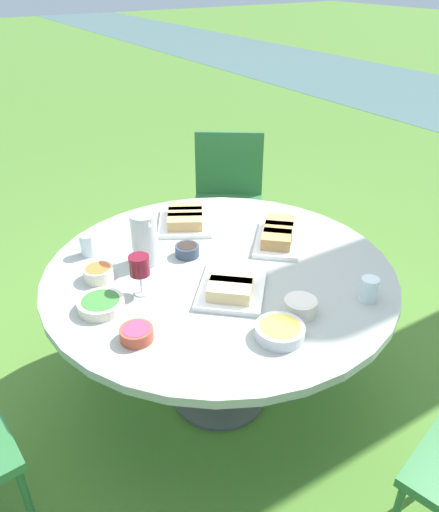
{
  "coord_description": "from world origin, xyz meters",
  "views": [
    {
      "loc": [
        1.46,
        -0.94,
        1.82
      ],
      "look_at": [
        0.0,
        0.0,
        0.78
      ],
      "focal_mm": 35.0,
      "sensor_mm": 36.0,
      "label": 1
    }
  ],
  "objects_px": {
    "water_pitcher": "(145,239)",
    "wine_glass": "(139,267)",
    "dining_table": "(220,285)",
    "chair_far_back": "(228,193)"
  },
  "relations": [
    {
      "from": "dining_table",
      "to": "water_pitcher",
      "type": "relative_size",
      "value": 6.46
    },
    {
      "from": "dining_table",
      "to": "chair_far_back",
      "type": "bearing_deg",
      "value": 144.58
    },
    {
      "from": "dining_table",
      "to": "wine_glass",
      "type": "distance_m",
      "value": 0.4
    },
    {
      "from": "dining_table",
      "to": "chair_far_back",
      "type": "height_order",
      "value": "chair_far_back"
    },
    {
      "from": "dining_table",
      "to": "wine_glass",
      "type": "xyz_separation_m",
      "value": [
        -0.01,
        -0.34,
        0.2
      ]
    },
    {
      "from": "chair_far_back",
      "to": "water_pitcher",
      "type": "bearing_deg",
      "value": -49.73
    },
    {
      "from": "water_pitcher",
      "to": "wine_glass",
      "type": "bearing_deg",
      "value": -30.19
    },
    {
      "from": "dining_table",
      "to": "chair_far_back",
      "type": "distance_m",
      "value": 1.25
    },
    {
      "from": "chair_far_back",
      "to": "wine_glass",
      "type": "distance_m",
      "value": 1.5
    },
    {
      "from": "chair_far_back",
      "to": "water_pitcher",
      "type": "relative_size",
      "value": 3.98
    }
  ]
}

